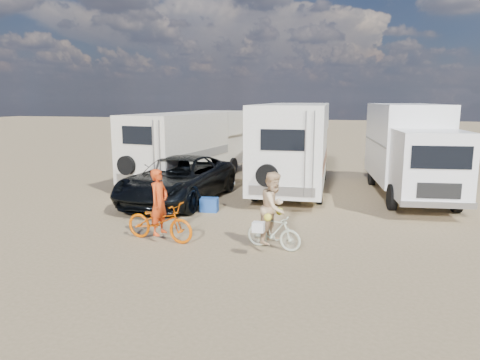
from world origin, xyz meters
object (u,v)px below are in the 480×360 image
(rv_main, at_px, (294,147))
(box_truck, at_px, (411,151))
(rider_woman, at_px, (274,214))
(cooler, at_px, (209,205))
(crate, at_px, (310,199))
(rider_man, at_px, (159,208))
(bike_woman, at_px, (274,232))
(rv_left, at_px, (190,147))
(bike_parked, at_px, (423,193))
(dark_suv, at_px, (178,179))
(bike_man, at_px, (160,221))

(rv_main, bearing_deg, box_truck, -6.51)
(rider_woman, height_order, cooler, rider_woman)
(box_truck, bearing_deg, crate, -154.87)
(rv_main, xyz_separation_m, box_truck, (4.61, -0.27, 0.00))
(rider_man, bearing_deg, bike_woman, -79.34)
(rv_left, xyz_separation_m, bike_parked, (9.96, -2.36, -1.13))
(rv_main, relative_size, bike_woman, 5.45)
(bike_woman, bearing_deg, cooler, 56.18)
(rv_main, relative_size, bike_parked, 4.73)
(dark_suv, height_order, rider_man, rider_man)
(box_truck, xyz_separation_m, rider_woman, (-3.93, -7.51, -0.88))
(rv_left, height_order, rider_woman, rv_left)
(rv_main, bearing_deg, bike_man, -110.34)
(bike_woman, bearing_deg, rv_main, 19.40)
(bike_man, height_order, cooler, bike_man)
(dark_suv, distance_m, rider_woman, 6.26)
(rider_woman, relative_size, crate, 3.71)
(rider_woman, bearing_deg, cooler, 56.18)
(bike_parked, bearing_deg, dark_suv, 113.36)
(bike_woman, distance_m, bike_parked, 7.48)
(dark_suv, xyz_separation_m, bike_man, (1.37, -4.49, -0.31))
(rv_left, height_order, bike_woman, rv_left)
(dark_suv, bearing_deg, bike_parked, 14.12)
(rider_woman, relative_size, bike_parked, 1.06)
(cooler, distance_m, crate, 3.78)
(box_truck, distance_m, rider_man, 10.44)
(rv_main, height_order, bike_woman, rv_main)
(rider_man, bearing_deg, rv_left, 24.50)
(crate, bearing_deg, bike_man, -122.88)
(rider_man, bearing_deg, box_truck, -34.55)
(rv_main, distance_m, box_truck, 4.62)
(rv_left, distance_m, cooler, 6.10)
(rv_left, xyz_separation_m, bike_man, (2.52, -8.61, -1.05))
(rv_left, xyz_separation_m, rider_man, (2.52, -8.61, -0.69))
(rv_main, bearing_deg, dark_suv, -141.31)
(rider_man, distance_m, cooler, 3.42)
(bike_parked, bearing_deg, rider_woman, 156.85)
(box_truck, bearing_deg, bike_man, -140.12)
(bike_man, xyz_separation_m, cooler, (0.25, 3.35, -0.30))
(bike_man, height_order, rider_woman, rider_woman)
(bike_man, distance_m, crate, 6.38)
(rider_woman, xyz_separation_m, bike_parked, (4.32, 6.12, -0.46))
(bike_woman, height_order, rider_man, rider_man)
(rv_main, bearing_deg, rider_woman, -88.20)
(bike_man, relative_size, bike_woman, 1.35)
(rv_left, xyz_separation_m, dark_suv, (1.15, -4.12, -0.75))
(rv_left, distance_m, rider_woman, 10.20)
(crate, bearing_deg, rider_man, -122.88)
(rv_main, height_order, bike_parked, rv_main)
(bike_woman, xyz_separation_m, bike_parked, (4.32, 6.12, 0.00))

